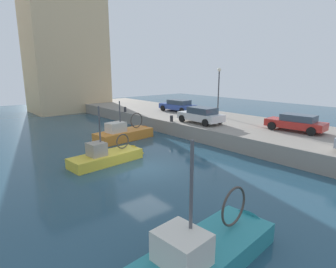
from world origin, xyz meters
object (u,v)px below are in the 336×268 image
parked_car_red (296,122)px  mooring_bollard_south (172,118)px  fishing_boat_orange (127,138)px  fishing_boat_yellow (111,160)px  quay_streetlamp (219,84)px  mooring_bollard_mid (125,109)px  parked_car_blue (178,105)px  parked_car_white (201,115)px  fishing_boat_teal (211,257)px

parked_car_red → mooring_bollard_south: bearing=115.8°
fishing_boat_orange → parked_car_red: size_ratio=1.37×
fishing_boat_yellow → quay_streetlamp: quay_streetlamp is taller
mooring_bollard_mid → mooring_bollard_south: bearing=-90.0°
parked_car_red → parked_car_blue: (0.24, 13.72, 0.01)m
fishing_boat_orange → fishing_boat_yellow: fishing_boat_yellow is taller
fishing_boat_orange → quay_streetlamp: quay_streetlamp is taller
mooring_bollard_mid → quay_streetlamp: 10.80m
parked_car_white → mooring_bollard_south: bearing=122.6°
parked_car_blue → mooring_bollard_mid: size_ratio=8.15×
fishing_boat_teal → fishing_boat_yellow: 10.85m
fishing_boat_teal → mooring_bollard_south: (10.61, 14.07, 1.35)m
mooring_bollard_mid → quay_streetlamp: quay_streetlamp is taller
parked_car_blue → mooring_bollard_mid: (-4.76, 3.63, -0.41)m
mooring_bollard_south → quay_streetlamp: quay_streetlamp is taller
parked_car_red → parked_car_white: bearing=113.4°
parked_car_white → quay_streetlamp: bearing=20.7°
fishing_boat_yellow → parked_car_white: bearing=7.0°
fishing_boat_teal → fishing_boat_yellow: (2.39, 10.59, -0.02)m
parked_car_red → parked_car_white: (-3.05, 7.06, 0.05)m
fishing_boat_yellow → fishing_boat_orange: bearing=48.2°
fishing_boat_teal → fishing_boat_orange: bearing=66.8°
mooring_bollard_south → mooring_bollard_mid: 8.00m
parked_car_white → mooring_bollard_south: (-1.47, 2.29, -0.45)m
fishing_boat_orange → quay_streetlamp: size_ratio=1.25×
fishing_boat_orange → fishing_boat_yellow: 6.15m
fishing_boat_teal → quay_streetlamp: bearing=39.4°
fishing_boat_yellow → parked_car_blue: (12.98, 7.86, 1.79)m
fishing_boat_yellow → parked_car_white: 9.93m
parked_car_white → quay_streetlamp: quay_streetlamp is taller
mooring_bollard_mid → quay_streetlamp: bearing=-57.0°
parked_car_white → mooring_bollard_mid: parked_car_white is taller
fishing_boat_teal → mooring_bollard_mid: 24.53m
quay_streetlamp → parked_car_white: bearing=-159.3°
parked_car_red → parked_car_blue: size_ratio=0.98×
fishing_boat_teal → quay_streetlamp: size_ratio=1.29×
parked_car_blue → parked_car_white: 7.43m
mooring_bollard_south → mooring_bollard_mid: (0.00, 8.00, 0.00)m
quay_streetlamp → fishing_boat_orange: bearing=169.5°
fishing_boat_yellow → mooring_bollard_south: (8.22, 3.49, 1.37)m
fishing_boat_orange → quay_streetlamp: bearing=-10.5°
parked_car_red → quay_streetlamp: (1.13, 8.63, 2.57)m
fishing_boat_teal → fishing_boat_yellow: size_ratio=1.11×
parked_car_red → quay_streetlamp: size_ratio=0.91×
parked_car_white → mooring_bollard_south: size_ratio=7.59×
fishing_boat_orange → parked_car_red: (8.64, -10.45, 1.76)m
parked_car_white → mooring_bollard_mid: 10.41m
parked_car_blue → quay_streetlamp: 5.76m
fishing_boat_orange → mooring_bollard_south: size_ratio=10.96×
mooring_bollard_south → quay_streetlamp: size_ratio=0.11×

